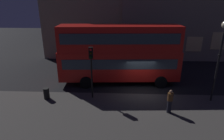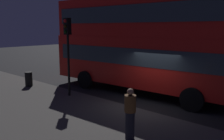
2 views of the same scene
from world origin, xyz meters
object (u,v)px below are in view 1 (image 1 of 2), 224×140
at_px(traffic_light_near_kerb, 91,62).
at_px(litter_bin, 46,93).
at_px(double_decker_bus, 119,52).
at_px(street_lamp, 222,43).
at_px(pedestrian, 170,101).

relative_size(traffic_light_near_kerb, litter_bin, 4.60).
xyz_separation_m(double_decker_bus, litter_bin, (-5.66, -3.67, -2.47)).
distance_m(double_decker_bus, traffic_light_near_kerb, 3.92).
bearing_deg(traffic_light_near_kerb, street_lamp, -5.78).
bearing_deg(street_lamp, pedestrian, -153.44).
bearing_deg(pedestrian, double_decker_bus, -116.17).
bearing_deg(pedestrian, litter_bin, -69.72).
relative_size(traffic_light_near_kerb, pedestrian, 2.41).
height_order(pedestrian, litter_bin, pedestrian).
height_order(double_decker_bus, pedestrian, double_decker_bus).
bearing_deg(double_decker_bus, street_lamp, -28.79).
xyz_separation_m(double_decker_bus, pedestrian, (3.51, -5.24, -2.05)).
relative_size(double_decker_bus, street_lamp, 1.84).
relative_size(pedestrian, litter_bin, 1.91).
height_order(double_decker_bus, traffic_light_near_kerb, double_decker_bus).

